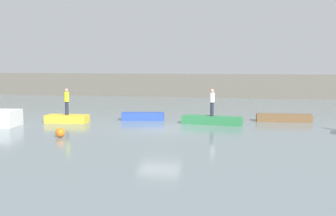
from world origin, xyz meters
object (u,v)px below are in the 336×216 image
at_px(rowboat_yellow, 67,119).
at_px(rowboat_blue, 143,116).
at_px(person_hiviz_shirt, 67,100).
at_px(rowboat_brown, 284,118).
at_px(person_white_shirt, 212,101).
at_px(mooring_buoy, 60,132).
at_px(rowboat_green, 212,120).

bearing_deg(rowboat_yellow, rowboat_blue, 21.00).
xyz_separation_m(rowboat_yellow, person_hiviz_shirt, (0.00, 0.00, 1.22)).
relative_size(rowboat_brown, person_white_shirt, 2.06).
height_order(person_white_shirt, mooring_buoy, person_white_shirt).
relative_size(person_white_shirt, mooring_buoy, 3.46).
relative_size(person_hiviz_shirt, mooring_buoy, 3.44).
relative_size(rowboat_green, mooring_buoy, 7.54).
height_order(rowboat_brown, person_white_shirt, person_white_shirt).
relative_size(rowboat_yellow, rowboat_brown, 0.76).
xyz_separation_m(rowboat_green, mooring_buoy, (-7.53, -6.27, -0.01)).
bearing_deg(rowboat_green, person_white_shirt, 8.91).
xyz_separation_m(rowboat_green, person_white_shirt, (0.00, 0.00, 1.25)).
xyz_separation_m(person_hiviz_shirt, person_white_shirt, (9.50, 0.90, 0.04)).
relative_size(rowboat_brown, mooring_buoy, 7.11).
bearing_deg(rowboat_green, mooring_buoy, -131.32).
bearing_deg(person_white_shirt, rowboat_green, 180.00).
bearing_deg(rowboat_yellow, rowboat_green, 2.49).
distance_m(rowboat_yellow, rowboat_green, 9.54).
bearing_deg(rowboat_yellow, rowboat_brown, 9.51).
bearing_deg(mooring_buoy, rowboat_green, 39.77).
bearing_deg(mooring_buoy, person_white_shirt, 39.77).
height_order(person_hiviz_shirt, person_white_shirt, person_white_shirt).
height_order(rowboat_yellow, person_hiviz_shirt, person_hiviz_shirt).
xyz_separation_m(rowboat_green, rowboat_brown, (4.64, 2.22, -0.01)).
bearing_deg(person_hiviz_shirt, rowboat_blue, 23.92).
relative_size(rowboat_brown, person_hiviz_shirt, 2.07).
height_order(rowboat_brown, mooring_buoy, rowboat_brown).
height_order(rowboat_brown, person_hiviz_shirt, person_hiviz_shirt).
bearing_deg(rowboat_brown, rowboat_green, -157.42).
height_order(rowboat_green, rowboat_brown, rowboat_green).
bearing_deg(person_hiviz_shirt, mooring_buoy, -69.89).
bearing_deg(rowboat_blue, rowboat_brown, -2.95).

